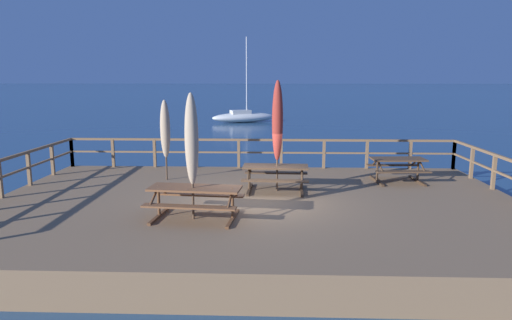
% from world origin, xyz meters
% --- Properties ---
extents(ground_plane, '(600.00, 600.00, 0.00)m').
position_xyz_m(ground_plane, '(0.00, 0.00, 0.00)').
color(ground_plane, navy).
extents(wooden_deck, '(14.49, 9.50, 0.78)m').
position_xyz_m(wooden_deck, '(0.00, 0.00, 0.39)').
color(wooden_deck, '#846647').
rests_on(wooden_deck, ground).
extents(railing_waterside_far, '(14.29, 0.10, 1.09)m').
position_xyz_m(railing_waterside_far, '(-0.00, 4.60, 1.52)').
color(railing_waterside_far, brown).
rests_on(railing_waterside_far, wooden_deck).
extents(picnic_table_mid_right, '(1.77, 1.50, 0.78)m').
position_xyz_m(picnic_table_mid_right, '(4.50, 2.47, 1.33)').
color(picnic_table_mid_right, brown).
rests_on(picnic_table_mid_right, wooden_deck).
extents(picnic_table_back_right, '(2.30, 1.61, 0.78)m').
position_xyz_m(picnic_table_back_right, '(-1.36, -1.65, 1.35)').
color(picnic_table_back_right, brown).
rests_on(picnic_table_back_right, wooden_deck).
extents(picnic_table_back_left, '(1.96, 1.47, 0.78)m').
position_xyz_m(picnic_table_back_left, '(0.56, 1.08, 1.34)').
color(picnic_table_back_left, brown).
rests_on(picnic_table_back_left, wooden_deck).
extents(patio_umbrella_short_front, '(0.32, 0.32, 2.62)m').
position_xyz_m(patio_umbrella_short_front, '(-3.01, 2.47, 2.45)').
color(patio_umbrella_short_front, '#4C3828').
rests_on(patio_umbrella_short_front, wooden_deck).
extents(patio_umbrella_tall_back_right, '(0.32, 0.32, 2.99)m').
position_xyz_m(patio_umbrella_tall_back_right, '(-1.40, -1.70, 2.68)').
color(patio_umbrella_tall_back_right, '#4C3828').
rests_on(patio_umbrella_tall_back_right, wooden_deck).
extents(patio_umbrella_tall_mid_left, '(0.32, 0.32, 3.26)m').
position_xyz_m(patio_umbrella_tall_mid_left, '(0.61, 1.11, 2.85)').
color(patio_umbrella_tall_mid_left, '#4C3828').
rests_on(patio_umbrella_tall_mid_left, wooden_deck).
extents(sailboat_distant, '(6.20, 3.76, 7.72)m').
position_xyz_m(sailboat_distant, '(-2.26, 30.14, 0.51)').
color(sailboat_distant, white).
rests_on(sailboat_distant, ground).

